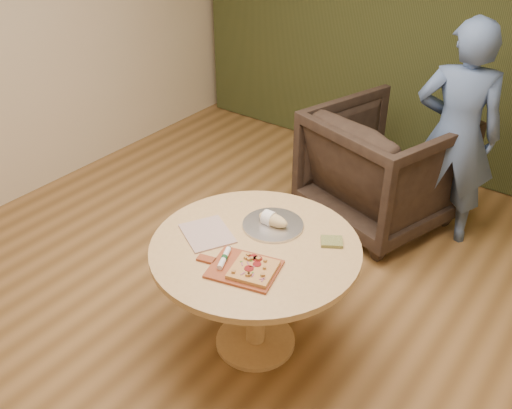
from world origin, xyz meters
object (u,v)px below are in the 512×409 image
object	(u,v)px
serving_tray	(273,225)
armchair	(384,162)
person_standing	(456,135)
cutlery_roll	(224,258)
pedestal_table	(255,265)
flatbread_pizza	(253,269)
bread_roll	(272,219)
pizza_paddle	(242,269)

from	to	relation	value
serving_tray	armchair	xyz separation A→B (m)	(-0.00, 1.52, -0.24)
serving_tray	person_standing	bearing A→B (deg)	73.47
cutlery_roll	person_standing	world-z (taller)	person_standing
pedestal_table	serving_tray	xyz separation A→B (m)	(-0.03, 0.21, 0.15)
pedestal_table	serving_tray	distance (m)	0.26
flatbread_pizza	bread_roll	bearing A→B (deg)	113.11
person_standing	pedestal_table	bearing A→B (deg)	59.33
cutlery_roll	armchair	bearing A→B (deg)	66.62
flatbread_pizza	pedestal_table	bearing A→B (deg)	124.17
cutlery_roll	pedestal_table	bearing A→B (deg)	56.90
serving_tray	person_standing	world-z (taller)	person_standing
flatbread_pizza	bread_roll	world-z (taller)	bread_roll
pizza_paddle	serving_tray	bearing A→B (deg)	89.33
cutlery_roll	serving_tray	xyz separation A→B (m)	(0.01, 0.44, -0.02)
flatbread_pizza	person_standing	world-z (taller)	person_standing
cutlery_roll	serving_tray	size ratio (longest dim) A/B	0.54
bread_roll	person_standing	xyz separation A→B (m)	(0.49, 1.62, 0.06)
serving_tray	bread_roll	xyz separation A→B (m)	(-0.01, -0.00, 0.04)
person_standing	armchair	bearing A→B (deg)	-5.86
flatbread_pizza	cutlery_roll	distance (m)	0.18
pizza_paddle	pedestal_table	bearing A→B (deg)	94.79
pedestal_table	bread_roll	world-z (taller)	bread_roll
cutlery_roll	armchair	xyz separation A→B (m)	(0.01, 1.96, -0.26)
flatbread_pizza	armchair	bearing A→B (deg)	94.97
cutlery_roll	armchair	size ratio (longest dim) A/B	0.18
pizza_paddle	bread_roll	world-z (taller)	bread_roll
flatbread_pizza	bread_roll	size ratio (longest dim) A/B	1.39
flatbread_pizza	bread_roll	distance (m)	0.45
pedestal_table	flatbread_pizza	bearing A→B (deg)	-55.83
serving_tray	armchair	distance (m)	1.54
cutlery_roll	flatbread_pizza	bearing A→B (deg)	-16.97
pedestal_table	serving_tray	bearing A→B (deg)	98.05
armchair	person_standing	distance (m)	0.59
pizza_paddle	person_standing	size ratio (longest dim) A/B	0.28
pedestal_table	serving_tray	world-z (taller)	serving_tray
bread_roll	person_standing	world-z (taller)	person_standing
serving_tray	bread_roll	distance (m)	0.04
armchair	flatbread_pizza	bearing A→B (deg)	111.97
pizza_paddle	armchair	world-z (taller)	armchair
pedestal_table	pizza_paddle	xyz separation A→B (m)	(0.07, -0.21, 0.15)
serving_tray	armchair	size ratio (longest dim) A/B	0.34
flatbread_pizza	serving_tray	xyz separation A→B (m)	(-0.17, 0.42, -0.02)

